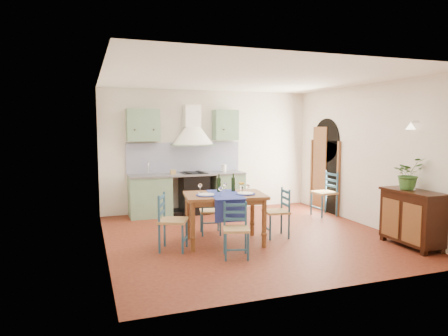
{
  "coord_description": "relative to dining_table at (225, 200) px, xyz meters",
  "views": [
    {
      "loc": [
        -2.77,
        -6.48,
        1.98
      ],
      "look_at": [
        -0.39,
        0.3,
        1.22
      ],
      "focal_mm": 32.0,
      "sensor_mm": 36.0,
      "label": 1
    }
  ],
  "objects": [
    {
      "name": "left_wall",
      "position": [
        -1.93,
        0.26,
        0.65
      ],
      "size": [
        0.04,
        5.0,
        2.8
      ],
      "primitive_type": "cube",
      "color": "silver",
      "rests_on": "ground"
    },
    {
      "name": "right_wall",
      "position": [
        3.06,
        0.53,
        0.59
      ],
      "size": [
        0.26,
        5.0,
        2.8
      ],
      "color": "silver",
      "rests_on": "ground"
    },
    {
      "name": "chair_spare",
      "position": [
        2.8,
        1.26,
        -0.24
      ],
      "size": [
        0.49,
        0.49,
        0.98
      ],
      "color": "navy",
      "rests_on": "ground"
    },
    {
      "name": "dining_table",
      "position": [
        0.0,
        0.0,
        0.0
      ],
      "size": [
        1.43,
        1.11,
        1.16
      ],
      "color": "brown",
      "rests_on": "ground"
    },
    {
      "name": "back_wall",
      "position": [
        0.1,
        2.55,
        0.3
      ],
      "size": [
        5.0,
        0.96,
        2.8
      ],
      "color": "silver",
      "rests_on": "ground"
    },
    {
      "name": "chair_right",
      "position": [
        1.02,
        0.05,
        -0.29
      ],
      "size": [
        0.44,
        0.44,
        0.87
      ],
      "color": "navy",
      "rests_on": "ground"
    },
    {
      "name": "potted_plant",
      "position": [
        2.83,
        -1.08,
        0.45
      ],
      "size": [
        0.51,
        0.46,
        0.53
      ],
      "primitive_type": "imported",
      "rotation": [
        0.0,
        0.0,
        0.1
      ],
      "color": "#305A25",
      "rests_on": "sideboard"
    },
    {
      "name": "ceiling",
      "position": [
        0.57,
        0.26,
        2.06
      ],
      "size": [
        5.0,
        5.0,
        0.01
      ],
      "primitive_type": "cube",
      "color": "white",
      "rests_on": "back_wall"
    },
    {
      "name": "chair_near",
      "position": [
        -0.08,
        -0.73,
        -0.32
      ],
      "size": [
        0.48,
        0.48,
        0.82
      ],
      "color": "navy",
      "rests_on": "ground"
    },
    {
      "name": "chair_far",
      "position": [
        -0.06,
        0.61,
        -0.33
      ],
      "size": [
        0.45,
        0.45,
        0.81
      ],
      "color": "navy",
      "rests_on": "ground"
    },
    {
      "name": "sideboard",
      "position": [
        2.83,
        -1.19,
        -0.24
      ],
      "size": [
        0.5,
        1.05,
        0.94
      ],
      "color": "black",
      "rests_on": "ground"
    },
    {
      "name": "chair_left",
      "position": [
        -0.94,
        -0.08,
        -0.27
      ],
      "size": [
        0.56,
        0.56,
        0.91
      ],
      "color": "navy",
      "rests_on": "ground"
    },
    {
      "name": "floor",
      "position": [
        0.57,
        0.26,
        -0.75
      ],
      "size": [
        5.0,
        5.0,
        0.0
      ],
      "primitive_type": "plane",
      "color": "#49170F",
      "rests_on": "ground"
    }
  ]
}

